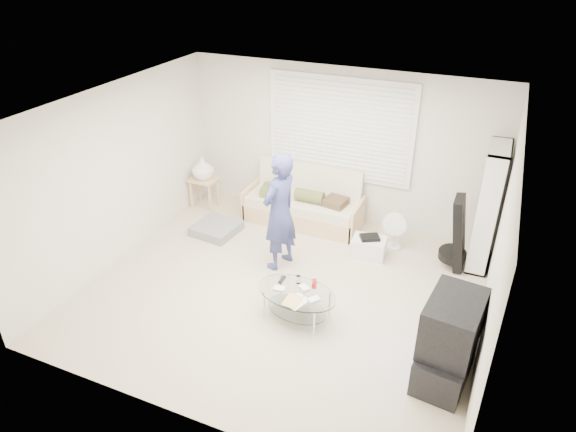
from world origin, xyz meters
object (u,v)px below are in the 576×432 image
at_px(coffee_table, 297,297).
at_px(futon_sofa, 304,205).
at_px(bookshelf, 488,208).
at_px(tv_unit, 449,340).

bearing_deg(coffee_table, futon_sofa, 109.75).
relative_size(bookshelf, coffee_table, 1.64).
distance_m(bookshelf, coffee_table, 2.96).
bearing_deg(bookshelf, tv_unit, -92.95).
xyz_separation_m(futon_sofa, bookshelf, (2.76, -0.13, 0.59)).
bearing_deg(futon_sofa, coffee_table, -70.25).
xyz_separation_m(bookshelf, coffee_table, (-1.94, -2.16, -0.59)).
relative_size(bookshelf, tv_unit, 1.78).
distance_m(tv_unit, coffee_table, 1.84).
bearing_deg(futon_sofa, tv_unit, -44.11).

